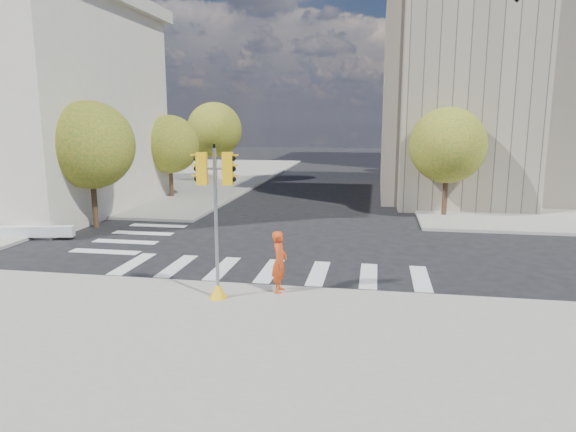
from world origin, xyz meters
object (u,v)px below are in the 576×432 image
Objects in this scene: photographer at (280,262)px; planter_wall at (8,232)px; lamp_far at (427,129)px; lamp_near at (448,134)px; traffic_signal at (216,235)px.

planter_wall is (-13.77, 5.32, -0.72)m from photographer.
lamp_far is 1.35× the size of planter_wall.
lamp_near reaches higher than traffic_signal.
traffic_signal is 13.66m from planter_wall.
lamp_near and lamp_far have the same top height.
lamp_far is 33.57m from photographer.
photographer is (-7.23, -18.60, -3.46)m from lamp_near.
traffic_signal is (-8.97, -33.50, -2.46)m from lamp_far.
photographer is at bearing -102.51° from lamp_far.
photographer is (1.73, 0.90, -1.00)m from traffic_signal.
traffic_signal is 2.38× the size of photographer.
photographer is at bearing -111.25° from lamp_near.
lamp_near is 20.25m from photographer.
planter_wall is (-21.00, -13.28, -4.18)m from lamp_near.
photographer reaches higher than planter_wall.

